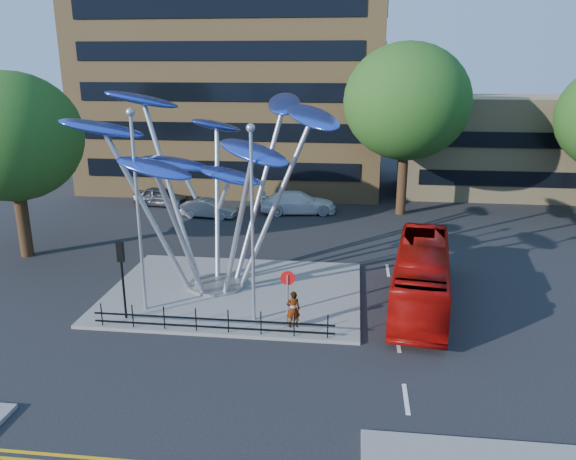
# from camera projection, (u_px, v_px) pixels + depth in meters

# --- Properties ---
(ground) EXTENTS (120.00, 120.00, 0.00)m
(ground) POSITION_uv_depth(u_px,v_px,m) (227.00, 357.00, 21.23)
(ground) COLOR black
(ground) RESTS_ON ground
(traffic_island) EXTENTS (12.00, 9.00, 0.15)m
(traffic_island) POSITION_uv_depth(u_px,v_px,m) (235.00, 292.00, 27.03)
(traffic_island) COLOR slate
(traffic_island) RESTS_ON ground
(brick_tower) EXTENTS (25.00, 15.00, 30.00)m
(brick_tower) POSITION_uv_depth(u_px,v_px,m) (236.00, 9.00, 48.02)
(brick_tower) COLOR olive
(brick_tower) RESTS_ON ground
(low_building_near) EXTENTS (15.00, 8.00, 8.00)m
(low_building_near) POSITION_uv_depth(u_px,v_px,m) (493.00, 146.00, 46.78)
(low_building_near) COLOR tan
(low_building_near) RESTS_ON ground
(tree_right) EXTENTS (8.80, 8.80, 12.11)m
(tree_right) POSITION_uv_depth(u_px,v_px,m) (407.00, 102.00, 38.92)
(tree_right) COLOR black
(tree_right) RESTS_ON ground
(tree_left) EXTENTS (7.60, 7.60, 10.32)m
(tree_left) POSITION_uv_depth(u_px,v_px,m) (11.00, 137.00, 30.38)
(tree_left) COLOR black
(tree_left) RESTS_ON ground
(leaf_sculpture) EXTENTS (12.72, 9.54, 9.51)m
(leaf_sculpture) POSITION_uv_depth(u_px,v_px,m) (211.00, 149.00, 25.84)
(leaf_sculpture) COLOR #9EA0A5
(leaf_sculpture) RESTS_ON traffic_island
(street_lamp_left) EXTENTS (0.36, 0.36, 8.80)m
(street_lamp_left) POSITION_uv_depth(u_px,v_px,m) (137.00, 195.00, 23.53)
(street_lamp_left) COLOR #9EA0A5
(street_lamp_left) RESTS_ON traffic_island
(street_lamp_right) EXTENTS (0.36, 0.36, 8.30)m
(street_lamp_right) POSITION_uv_depth(u_px,v_px,m) (252.00, 207.00, 22.56)
(street_lamp_right) COLOR #9EA0A5
(street_lamp_right) RESTS_ON traffic_island
(traffic_light_island) EXTENTS (0.28, 0.18, 3.42)m
(traffic_light_island) POSITION_uv_depth(u_px,v_px,m) (121.00, 264.00, 23.42)
(traffic_light_island) COLOR black
(traffic_light_island) RESTS_ON traffic_island
(no_entry_sign_island) EXTENTS (0.60, 0.10, 2.45)m
(no_entry_sign_island) POSITION_uv_depth(u_px,v_px,m) (288.00, 289.00, 22.87)
(no_entry_sign_island) COLOR #9EA0A5
(no_entry_sign_island) RESTS_ON traffic_island
(pedestrian_railing_front) EXTENTS (10.00, 0.06, 1.00)m
(pedestrian_railing_front) POSITION_uv_depth(u_px,v_px,m) (212.00, 322.00, 22.80)
(pedestrian_railing_front) COLOR black
(pedestrian_railing_front) RESTS_ON traffic_island
(red_bus) EXTENTS (3.58, 10.04, 2.74)m
(red_bus) POSITION_uv_depth(u_px,v_px,m) (422.00, 276.00, 25.57)
(red_bus) COLOR #9C0A07
(red_bus) RESTS_ON ground
(pedestrian) EXTENTS (0.65, 0.50, 1.59)m
(pedestrian) POSITION_uv_depth(u_px,v_px,m) (293.00, 309.00, 23.08)
(pedestrian) COLOR gray
(pedestrian) RESTS_ON traffic_island
(parked_car_left) EXTENTS (4.47, 2.30, 1.46)m
(parked_car_left) POSITION_uv_depth(u_px,v_px,m) (161.00, 197.00, 43.27)
(parked_car_left) COLOR #404248
(parked_car_left) RESTS_ON ground
(parked_car_mid) EXTENTS (4.06, 1.74, 1.30)m
(parked_car_mid) POSITION_uv_depth(u_px,v_px,m) (209.00, 208.00, 40.13)
(parked_car_mid) COLOR #94989B
(parked_car_mid) RESTS_ON ground
(parked_car_right) EXTENTS (5.81, 3.10, 1.60)m
(parked_car_right) POSITION_uv_depth(u_px,v_px,m) (298.00, 203.00, 41.17)
(parked_car_right) COLOR silver
(parked_car_right) RESTS_ON ground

